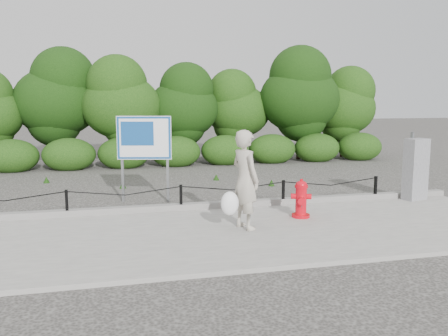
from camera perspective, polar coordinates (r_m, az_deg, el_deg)
name	(u,v)px	position (r m, az deg, el deg)	size (l,w,h in m)	color
ground	(181,214)	(11.02, -5.17, -5.49)	(90.00, 90.00, 0.00)	#2D2B28
sidewalk	(197,236)	(9.11, -3.23, -8.20)	(14.00, 4.00, 0.08)	gray
curb	(181,207)	(11.04, -5.22, -4.68)	(14.00, 0.22, 0.14)	slate
chain_barrier	(181,194)	(10.92, -5.21, -3.17)	(10.06, 0.06, 0.60)	black
treeline	(159,101)	(19.63, -7.83, 7.96)	(20.27, 3.76, 4.74)	black
fire_hydrant	(301,199)	(10.38, 9.26, -3.71)	(0.50, 0.50, 0.84)	red
pedestrian	(244,181)	(9.29, 2.45, -1.58)	(0.87, 0.83, 1.96)	#AFA796
utility_cabinet	(416,169)	(12.93, 22.05, -0.14)	(0.66, 0.50, 1.71)	#959597
advertising_sign	(144,142)	(12.15, -9.60, 3.14)	(1.35, 0.40, 2.20)	slate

